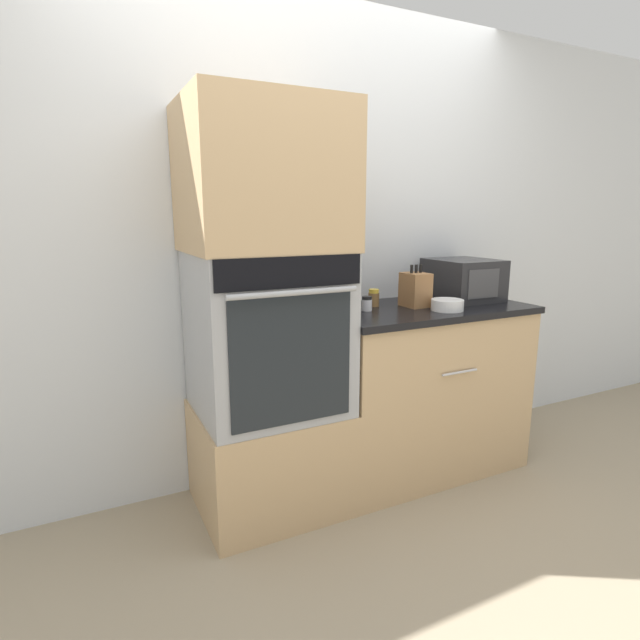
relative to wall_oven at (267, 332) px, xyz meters
name	(u,v)px	position (x,y,z in m)	size (l,w,h in m)	color
ground_plane	(360,517)	(0.34, -0.30, -0.88)	(12.00, 12.00, 0.00)	gray
wall_back	(304,247)	(0.34, 0.33, 0.37)	(8.00, 0.05, 2.50)	silver
oven_cabinet_base	(270,456)	(0.00, 0.00, -0.63)	(0.69, 0.60, 0.51)	tan
wall_oven	(267,332)	(0.00, 0.00, 0.00)	(0.66, 0.64, 0.75)	#9EA0A5
oven_cabinet_upper	(263,178)	(0.00, 0.00, 0.69)	(0.69, 0.60, 0.64)	tan
counter_unit	(420,387)	(0.90, 0.00, -0.42)	(1.14, 0.63, 0.94)	tan
microwave	(463,280)	(1.23, 0.07, 0.17)	(0.35, 0.37, 0.23)	#232326
knife_block	(415,290)	(0.85, 0.01, 0.14)	(0.12, 0.15, 0.23)	olive
bowl	(447,305)	(0.93, -0.15, 0.08)	(0.17, 0.17, 0.06)	white
condiment_jar_near	(374,298)	(0.66, 0.11, 0.10)	(0.06, 0.06, 0.09)	brown
condiment_jar_mid	(367,304)	(0.55, 0.02, 0.09)	(0.05, 0.05, 0.08)	silver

